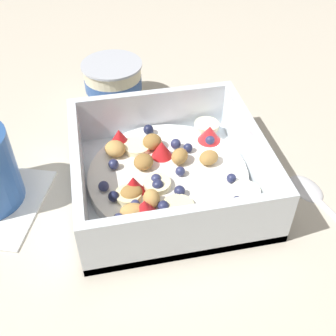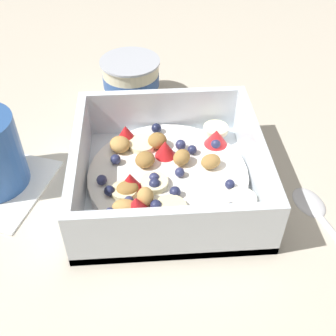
# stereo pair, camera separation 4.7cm
# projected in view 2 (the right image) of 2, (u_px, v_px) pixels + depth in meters

# --- Properties ---
(ground_plane) EXTENTS (2.40, 2.40, 0.00)m
(ground_plane) POSITION_uv_depth(u_px,v_px,m) (154.00, 191.00, 0.49)
(ground_plane) COLOR beige
(fruit_bowl) EXTENTS (0.21, 0.21, 0.07)m
(fruit_bowl) POSITION_uv_depth(u_px,v_px,m) (167.00, 173.00, 0.48)
(fruit_bowl) COLOR white
(fruit_bowl) RESTS_ON ground
(spoon) EXTENTS (0.06, 0.17, 0.01)m
(spoon) POSITION_uv_depth(u_px,v_px,m) (323.00, 217.00, 0.45)
(spoon) COLOR silver
(spoon) RESTS_ON ground
(yogurt_cup) EXTENTS (0.09, 0.09, 0.06)m
(yogurt_cup) POSITION_uv_depth(u_px,v_px,m) (131.00, 80.00, 0.61)
(yogurt_cup) COLOR beige
(yogurt_cup) RESTS_ON ground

